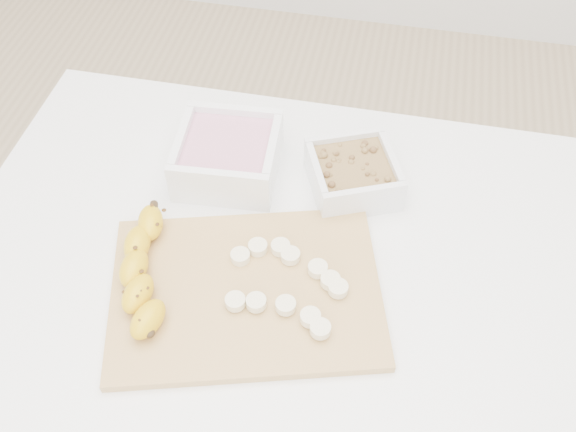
% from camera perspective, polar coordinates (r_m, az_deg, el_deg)
% --- Properties ---
extents(table, '(1.00, 0.70, 0.75)m').
position_cam_1_polar(table, '(1.03, -0.34, -6.74)').
color(table, white).
rests_on(table, ground).
extents(bowl_yogurt, '(0.17, 0.17, 0.07)m').
position_cam_1_polar(bowl_yogurt, '(1.04, -5.37, 5.46)').
color(bowl_yogurt, white).
rests_on(bowl_yogurt, table).
extents(bowl_granola, '(0.17, 0.17, 0.06)m').
position_cam_1_polar(bowl_granola, '(1.02, 5.81, 3.74)').
color(bowl_granola, white).
rests_on(bowl_granola, table).
extents(cutting_board, '(0.44, 0.36, 0.01)m').
position_cam_1_polar(cutting_board, '(0.91, -3.74, -6.69)').
color(cutting_board, tan).
rests_on(cutting_board, table).
extents(banana, '(0.08, 0.22, 0.04)m').
position_cam_1_polar(banana, '(0.92, -12.69, -4.84)').
color(banana, gold).
rests_on(banana, cutting_board).
extents(banana_slices, '(0.18, 0.15, 0.02)m').
position_cam_1_polar(banana_slices, '(0.90, 0.02, -5.92)').
color(banana_slices, '#F6E9BE').
rests_on(banana_slices, cutting_board).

